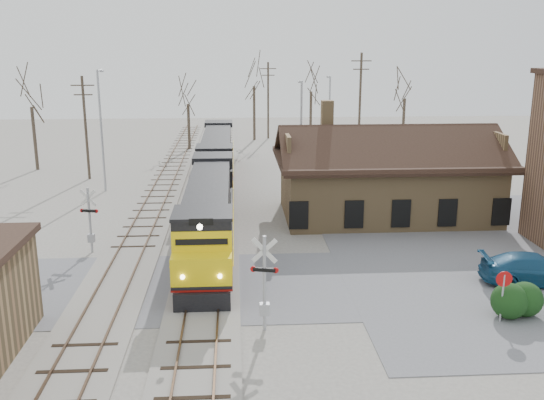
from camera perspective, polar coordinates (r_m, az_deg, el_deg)
The scene contains 25 objects.
ground at distance 30.63m, azimuth -6.29°, elevation -8.07°, with size 140.00×140.00×0.00m, color #A29D92.
road at distance 30.62m, azimuth -6.29°, elevation -8.05°, with size 60.00×9.00×0.03m, color slate.
parking_lot at distance 38.04m, azimuth 22.31°, elevation -4.51°, with size 22.00×26.00×0.03m, color slate.
track_main at distance 44.82m, azimuth -5.45°, elevation -0.60°, with size 3.40×90.00×0.24m.
track_siding at distance 45.20m, azimuth -11.16°, elevation -0.68°, with size 3.40×90.00×0.24m.
depot at distance 42.61m, azimuth 10.69°, elevation 1.66°, with size 15.20×9.31×7.90m.
locomotive_lead at distance 35.15m, azimuth -5.99°, elevation -1.34°, with size 2.77×18.53×4.11m.
locomotive_trailing at distance 53.48m, azimuth -5.20°, elevation 4.19°, with size 2.77×18.53×3.89m.
crossbuck_near at distance 25.37m, azimuth -0.71°, elevation -8.16°, with size 1.17×0.35×4.15m.
crossbuck_far at distance 36.15m, azimuth -16.76°, elevation -2.01°, with size 1.08×0.34×3.83m.
do_not_enter_sign at distance 27.96m, azimuth 20.94°, elevation -7.68°, with size 0.70×0.09×2.35m.
parked_car at distance 33.20m, azimuth 23.47°, elevation -6.00°, with size 2.15×5.28×1.53m, color navy.
hedge_a at distance 28.79m, azimuth 21.44°, elevation -8.85°, with size 1.60×1.60×1.60m, color black.
hedge_b at distance 29.29m, azimuth 22.71°, elevation -8.62°, with size 1.56×1.56×1.56m, color black.
streetlight_a at distance 50.52m, azimuth -15.77°, elevation 6.82°, with size 0.25×2.04×9.72m.
streetlight_b at distance 50.20m, azimuth 2.74°, elevation 6.76°, with size 0.25×2.04×8.79m.
streetlight_c at distance 63.56m, azimuth 5.40°, elevation 8.21°, with size 0.25×2.04×8.47m.
utility_pole_a at distance 55.58m, azimuth -17.14°, elevation 6.68°, with size 2.00×0.24×9.02m.
utility_pole_b at distance 76.65m, azimuth -0.37°, elevation 9.49°, with size 2.00×0.24×9.46m.
utility_pole_c at distance 61.59m, azimuth 8.26°, elevation 8.75°, with size 2.00×0.24×10.83m.
tree_a at distance 61.21m, azimuth -21.78°, elevation 9.04°, with size 3.97×3.97×9.73m.
tree_b at distance 68.66m, azimuth -7.93°, elevation 9.63°, with size 3.44×3.44×8.43m.
tree_c at distance 75.20m, azimuth -1.71°, elevation 11.48°, with size 4.41×4.41×10.80m.
tree_d at distance 72.53m, azimuth 3.71°, elevation 10.95°, with size 4.12×4.12×10.10m.
tree_e at distance 67.31m, azimuth 12.43°, elevation 10.14°, with size 3.97×3.97×9.73m.
Camera 1 is at (1.57, -28.24, 11.75)m, focal length 40.00 mm.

